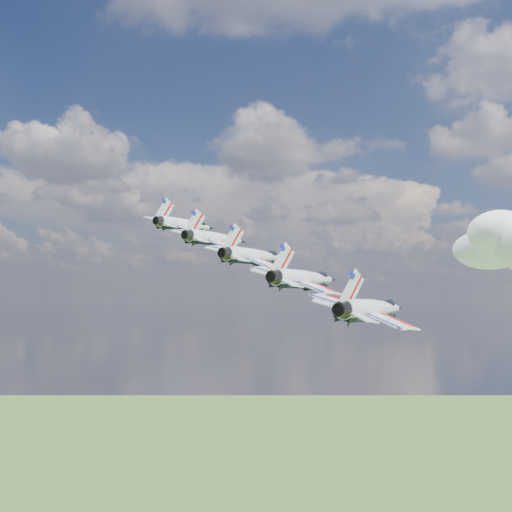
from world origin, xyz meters
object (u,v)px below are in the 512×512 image
(jet_1, at_px, (217,239))
(jet_2, at_px, (256,256))
(jet_4, at_px, (374,309))
(jet_0, at_px, (187,225))
(jet_3, at_px, (306,278))

(jet_1, distance_m, jet_2, 12.76)
(jet_4, bearing_deg, jet_2, 153.69)
(jet_0, distance_m, jet_3, 38.28)
(jet_0, height_order, jet_3, jet_0)
(jet_0, height_order, jet_4, jet_0)
(jet_0, xyz_separation_m, jet_1, (8.23, -9.15, -3.35))
(jet_1, bearing_deg, jet_4, -26.31)
(jet_0, bearing_deg, jet_3, -26.31)
(jet_1, height_order, jet_3, jet_1)
(jet_0, distance_m, jet_2, 25.52)
(jet_1, distance_m, jet_3, 25.52)
(jet_3, relative_size, jet_4, 1.00)
(jet_2, distance_m, jet_4, 25.52)
(jet_0, relative_size, jet_1, 1.00)
(jet_3, bearing_deg, jet_4, -26.31)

